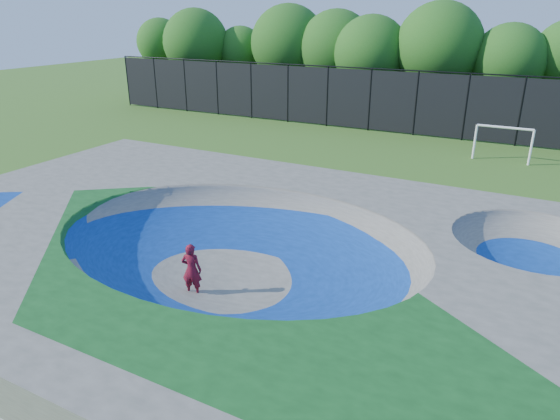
{
  "coord_description": "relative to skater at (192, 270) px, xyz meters",
  "views": [
    {
      "loc": [
        7.06,
        -10.87,
        7.29
      ],
      "look_at": [
        -0.2,
        3.0,
        1.1
      ],
      "focal_mm": 32.0,
      "sensor_mm": 36.0,
      "label": 1
    }
  ],
  "objects": [
    {
      "name": "ground",
      "position": [
        0.66,
        1.32,
        -0.77
      ],
      "size": [
        120.0,
        120.0,
        0.0
      ],
      "primitive_type": "plane",
      "color": "#33601A",
      "rests_on": "ground"
    },
    {
      "name": "skate_deck",
      "position": [
        0.66,
        1.32,
        -0.02
      ],
      "size": [
        22.0,
        14.0,
        1.5
      ],
      "primitive_type": "cube",
      "color": "gray",
      "rests_on": "ground"
    },
    {
      "name": "skater",
      "position": [
        0.0,
        0.0,
        0.0
      ],
      "size": [
        0.64,
        0.5,
        1.55
      ],
      "primitive_type": "imported",
      "rotation": [
        0.0,
        0.0,
        3.41
      ],
      "color": "red",
      "rests_on": "ground"
    },
    {
      "name": "skateboard",
      "position": [
        0.0,
        0.0,
        -0.75
      ],
      "size": [
        0.81,
        0.42,
        0.05
      ],
      "primitive_type": "cube",
      "rotation": [
        0.0,
        0.0,
        0.26
      ],
      "color": "black",
      "rests_on": "ground"
    },
    {
      "name": "soccer_goal",
      "position": [
        6.22,
        18.31,
        0.52
      ],
      "size": [
        2.84,
        0.12,
        1.88
      ],
      "color": "white",
      "rests_on": "ground"
    },
    {
      "name": "fence",
      "position": [
        0.66,
        22.32,
        1.32
      ],
      "size": [
        48.09,
        0.09,
        4.04
      ],
      "color": "black",
      "rests_on": "ground"
    },
    {
      "name": "treeline",
      "position": [
        0.8,
        27.32,
        4.1
      ],
      "size": [
        52.75,
        7.32,
        8.14
      ],
      "color": "#453222",
      "rests_on": "ground"
    }
  ]
}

